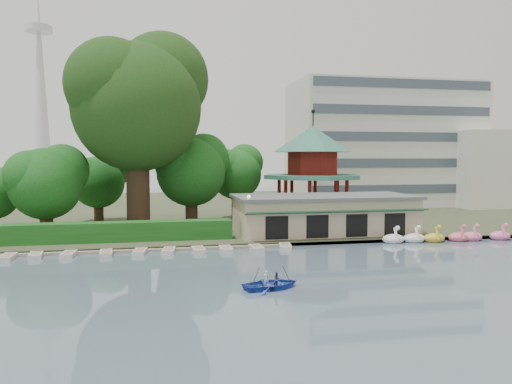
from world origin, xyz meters
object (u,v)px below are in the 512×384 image
object	(u,v)px
rowboat_with_passengers	(272,280)
dock	(99,251)
pavilion	(313,163)
big_tree	(139,97)
boathouse	(324,214)

from	to	relation	value
rowboat_with_passengers	dock	bearing A→B (deg)	129.30
dock	rowboat_with_passengers	size ratio (longest dim) A/B	5.86
pavilion	big_tree	bearing A→B (deg)	-169.71
pavilion	big_tree	world-z (taller)	big_tree
pavilion	rowboat_with_passengers	world-z (taller)	pavilion
boathouse	big_tree	size ratio (longest dim) A/B	0.86
pavilion	dock	bearing A→B (deg)	-148.34
dock	boathouse	distance (m)	22.62
pavilion	big_tree	xyz separation A→B (m)	(-20.81, -3.78, 7.19)
boathouse	big_tree	xyz separation A→B (m)	(-18.81, 6.25, 12.30)
dock	rowboat_with_passengers	world-z (taller)	rowboat_with_passengers
boathouse	big_tree	distance (m)	23.33
dock	big_tree	world-z (taller)	big_tree
boathouse	pavilion	distance (m)	11.43
pavilion	rowboat_with_passengers	xyz separation A→B (m)	(-12.09, -29.35, -6.95)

